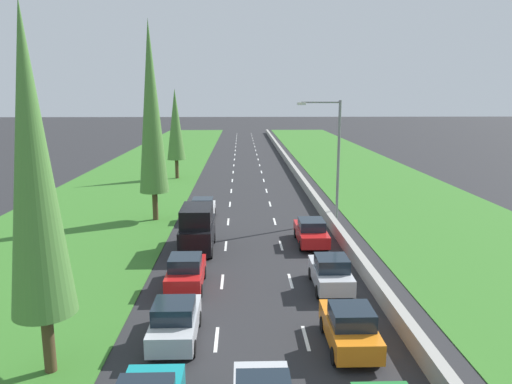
# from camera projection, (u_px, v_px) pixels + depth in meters

# --- Properties ---
(ground_plane) EXTENTS (300.00, 300.00, 0.00)m
(ground_plane) POSITION_uv_depth(u_px,v_px,m) (247.00, 169.00, 63.26)
(ground_plane) COLOR #28282B
(ground_plane) RESTS_ON ground
(grass_verge_left) EXTENTS (14.00, 140.00, 0.04)m
(grass_verge_left) POSITION_uv_depth(u_px,v_px,m) (149.00, 169.00, 62.88)
(grass_verge_left) COLOR #387528
(grass_verge_left) RESTS_ON ground
(grass_verge_right) EXTENTS (14.00, 140.00, 0.04)m
(grass_verge_right) POSITION_uv_depth(u_px,v_px,m) (357.00, 168.00, 63.69)
(grass_verge_right) COLOR #387528
(grass_verge_right) RESTS_ON ground
(median_barrier) EXTENTS (0.44, 120.00, 0.85)m
(median_barrier) POSITION_uv_depth(u_px,v_px,m) (291.00, 165.00, 63.35)
(median_barrier) COLOR #9E9B93
(median_barrier) RESTS_ON ground
(lane_markings) EXTENTS (3.64, 116.00, 0.01)m
(lane_markings) POSITION_uv_depth(u_px,v_px,m) (247.00, 169.00, 63.26)
(lane_markings) COLOR white
(lane_markings) RESTS_ON ground
(orange_hatchback_right_lane) EXTENTS (1.74, 3.90, 1.72)m
(orange_hatchback_right_lane) POSITION_uv_depth(u_px,v_px,m) (350.00, 327.00, 18.31)
(orange_hatchback_right_lane) COLOR orange
(orange_hatchback_right_lane) RESTS_ON ground
(silver_hatchback_right_lane) EXTENTS (1.74, 3.90, 1.72)m
(silver_hatchback_right_lane) POSITION_uv_depth(u_px,v_px,m) (331.00, 273.00, 23.92)
(silver_hatchback_right_lane) COLOR silver
(silver_hatchback_right_lane) RESTS_ON ground
(silver_hatchback_left_lane) EXTENTS (1.74, 3.90, 1.72)m
(silver_hatchback_left_lane) POSITION_uv_depth(u_px,v_px,m) (175.00, 321.00, 18.77)
(silver_hatchback_left_lane) COLOR silver
(silver_hatchback_left_lane) RESTS_ON ground
(red_hatchback_left_lane) EXTENTS (1.74, 3.90, 1.72)m
(red_hatchback_left_lane) POSITION_uv_depth(u_px,v_px,m) (186.00, 272.00, 24.02)
(red_hatchback_left_lane) COLOR red
(red_hatchback_left_lane) RESTS_ON ground
(red_sedan_right_lane) EXTENTS (1.82, 4.50, 1.64)m
(red_sedan_right_lane) POSITION_uv_depth(u_px,v_px,m) (311.00, 232.00, 31.13)
(red_sedan_right_lane) COLOR red
(red_sedan_right_lane) RESTS_ON ground
(black_van_left_lane) EXTENTS (1.96, 4.90, 2.82)m
(black_van_left_lane) POSITION_uv_depth(u_px,v_px,m) (197.00, 229.00, 29.68)
(black_van_left_lane) COLOR black
(black_van_left_lane) RESTS_ON ground
(white_hatchback_left_lane) EXTENTS (1.74, 3.90, 1.72)m
(white_hatchback_left_lane) POSITION_uv_depth(u_px,v_px,m) (203.00, 209.00, 37.21)
(white_hatchback_left_lane) COLOR white
(white_hatchback_left_lane) RESTS_ON ground
(poplar_tree_nearest) EXTENTS (2.11, 2.11, 12.27)m
(poplar_tree_nearest) POSITION_uv_depth(u_px,v_px,m) (33.00, 165.00, 15.47)
(poplar_tree_nearest) COLOR #4C3823
(poplar_tree_nearest) RESTS_ON ground
(poplar_tree_second) EXTENTS (2.17, 2.17, 14.73)m
(poplar_tree_second) POSITION_uv_depth(u_px,v_px,m) (151.00, 108.00, 35.65)
(poplar_tree_second) COLOR #4C3823
(poplar_tree_second) RESTS_ON ground
(poplar_tree_third) EXTENTS (2.05, 2.05, 10.06)m
(poplar_tree_third) POSITION_uv_depth(u_px,v_px,m) (176.00, 125.00, 54.57)
(poplar_tree_third) COLOR #4C3823
(poplar_tree_third) RESTS_ON ground
(street_light_mast) EXTENTS (3.20, 0.28, 9.00)m
(street_light_mast) POSITION_uv_depth(u_px,v_px,m) (334.00, 152.00, 35.79)
(street_light_mast) COLOR gray
(street_light_mast) RESTS_ON ground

